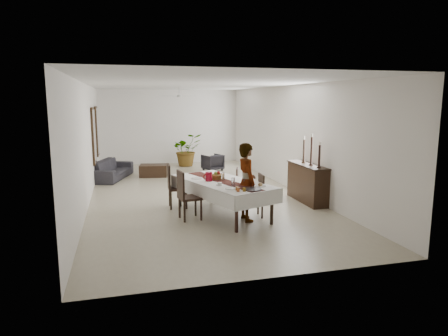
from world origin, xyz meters
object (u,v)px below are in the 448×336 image
woman (247,182)px  red_pitcher (209,177)px  dining_table_top (222,183)px  sideboard_body (307,184)px  sofa (112,169)px

woman → red_pitcher: bearing=46.7°
dining_table_top → red_pitcher: 0.35m
sideboard_body → red_pitcher: bearing=-168.1°
dining_table_top → woman: 0.72m
dining_table_top → sofa: (-2.66, 5.37, -0.47)m
red_pitcher → sideboard_body: red_pitcher is taller
dining_table_top → red_pitcher: (-0.32, 0.06, 0.15)m
dining_table_top → woman: size_ratio=1.47×
red_pitcher → sideboard_body: (2.89, 0.61, -0.45)m
woman → sofa: 6.72m
sideboard_body → sofa: sideboard_body is taller
red_pitcher → woman: bearing=-40.2°
woman → sofa: size_ratio=0.79×
dining_table_top → red_pitcher: red_pitcher is taller
dining_table_top → sofa: 6.02m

